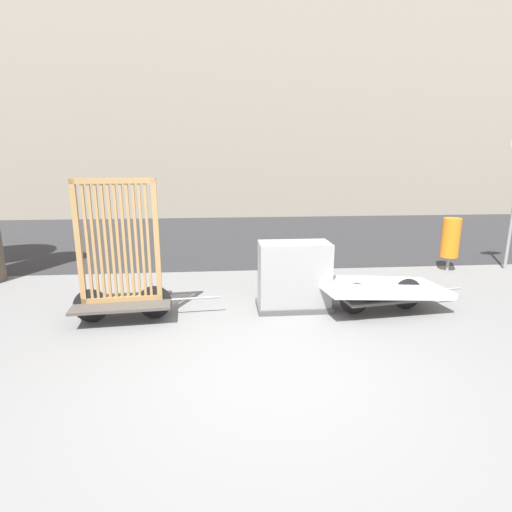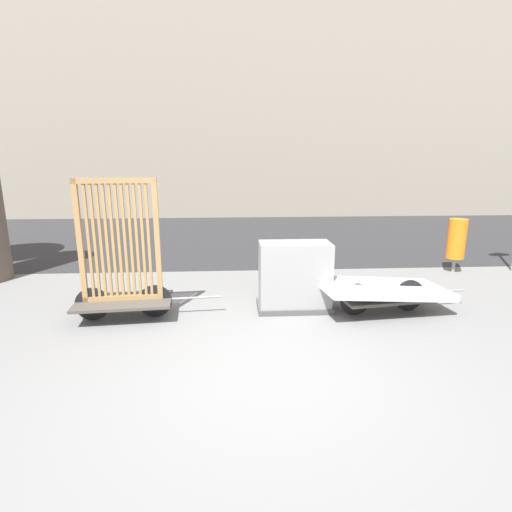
{
  "view_description": "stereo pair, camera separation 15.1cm",
  "coord_description": "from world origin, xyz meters",
  "views": [
    {
      "loc": [
        -0.48,
        -3.69,
        2.17
      ],
      "look_at": [
        0.0,
        1.69,
        0.88
      ],
      "focal_mm": 28.0,
      "sensor_mm": 36.0,
      "label": 1
    },
    {
      "loc": [
        -0.32,
        -3.7,
        2.17
      ],
      "look_at": [
        0.0,
        1.69,
        0.88
      ],
      "focal_mm": 28.0,
      "sensor_mm": 36.0,
      "label": 2
    }
  ],
  "objects": [
    {
      "name": "utility_cabinet",
      "position": [
        0.59,
        1.92,
        0.47
      ],
      "size": [
        1.1,
        0.59,
        1.01
      ],
      "color": "#4C4C4C",
      "rests_on": "ground_plane"
    },
    {
      "name": "ground_plane",
      "position": [
        0.0,
        0.0,
        0.0
      ],
      "size": [
        60.0,
        60.0,
        0.0
      ],
      "primitive_type": "plane",
      "color": "slate"
    },
    {
      "name": "bike_cart_with_bedframe",
      "position": [
        -1.85,
        1.69,
        0.7
      ],
      "size": [
        2.03,
        0.83,
        1.95
      ],
      "rotation": [
        0.0,
        0.0,
        0.09
      ],
      "color": "#4C4742",
      "rests_on": "ground_plane"
    },
    {
      "name": "road_strip",
      "position": [
        0.0,
        8.0,
        0.0
      ],
      "size": [
        56.0,
        7.78,
        0.01
      ],
      "color": "#2D2D30",
      "rests_on": "ground_plane"
    },
    {
      "name": "bike_cart_with_mattress",
      "position": [
        1.86,
        1.69,
        0.34
      ],
      "size": [
        2.34,
        1.13,
        0.51
      ],
      "rotation": [
        0.0,
        0.0,
        0.15
      ],
      "color": "#4C4742",
      "rests_on": "ground_plane"
    },
    {
      "name": "trash_bin",
      "position": [
        4.08,
        3.76,
        0.67
      ],
      "size": [
        0.34,
        0.34,
        1.07
      ],
      "color": "gray",
      "rests_on": "ground_plane"
    },
    {
      "name": "building_facade",
      "position": [
        0.0,
        13.89,
        5.66
      ],
      "size": [
        48.0,
        4.0,
        11.31
      ],
      "color": "#9E9384",
      "rests_on": "ground_plane"
    }
  ]
}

